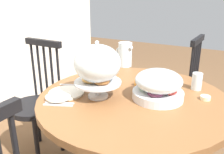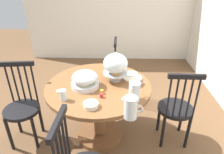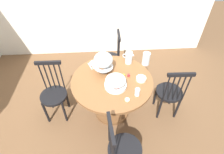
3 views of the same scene
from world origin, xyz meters
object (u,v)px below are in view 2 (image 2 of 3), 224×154
object	(u,v)px
windsor_chair_near_window	(22,108)
drinking_glass	(63,95)
windsor_chair_facing_door	(176,110)
pastry_stand_with_dome	(116,64)
dining_table	(99,102)
china_plate_large	(133,78)
windsor_chair_far_side	(106,73)
fruit_platter_covered	(85,80)
orange_juice_pitcher	(134,92)
butter_dish	(59,91)
cereal_bowl	(91,105)
milk_pitcher	(131,109)
china_plate_small	(131,74)

from	to	relation	value
windsor_chair_near_window	drinking_glass	size ratio (longest dim) A/B	8.86
windsor_chair_facing_door	pastry_stand_with_dome	distance (m)	0.86
dining_table	china_plate_large	world-z (taller)	china_plate_large
windsor_chair_far_side	fruit_platter_covered	distance (m)	1.00
orange_juice_pitcher	windsor_chair_far_side	bearing A→B (deg)	-164.06
dining_table	butter_dish	xyz separation A→B (m)	(0.16, -0.39, 0.23)
windsor_chair_far_side	orange_juice_pitcher	bearing A→B (deg)	15.94
orange_juice_pitcher	cereal_bowl	world-z (taller)	orange_juice_pitcher
dining_table	china_plate_large	size ratio (longest dim) A/B	5.25
dining_table	butter_dish	world-z (taller)	butter_dish
china_plate_large	cereal_bowl	xyz separation A→B (m)	(0.56, -0.42, 0.02)
windsor_chair_facing_door	windsor_chair_far_side	xyz separation A→B (m)	(-0.92, -0.84, 0.00)
windsor_chair_near_window	orange_juice_pitcher	world-z (taller)	windsor_chair_near_window
windsor_chair_facing_door	windsor_chair_near_window	bearing A→B (deg)	-89.26
fruit_platter_covered	milk_pitcher	bearing A→B (deg)	42.34
windsor_chair_near_window	pastry_stand_with_dome	size ratio (longest dim) A/B	2.83
butter_dish	china_plate_large	bearing A→B (deg)	112.69
fruit_platter_covered	china_plate_small	size ratio (longest dim) A/B	2.00
china_plate_large	drinking_glass	world-z (taller)	drinking_glass
china_plate_small	cereal_bowl	xyz separation A→B (m)	(0.65, -0.41, 0.01)
orange_juice_pitcher	china_plate_small	distance (m)	0.54
orange_juice_pitcher	china_plate_large	distance (m)	0.45
dining_table	china_plate_small	xyz separation A→B (m)	(-0.25, 0.38, 0.24)
windsor_chair_facing_door	drinking_glass	distance (m)	1.26
windsor_chair_facing_door	china_plate_small	xyz separation A→B (m)	(-0.29, -0.50, 0.30)
windsor_chair_far_side	drinking_glass	world-z (taller)	windsor_chair_far_side
fruit_platter_covered	butter_dish	world-z (taller)	fruit_platter_covered
fruit_platter_covered	china_plate_large	xyz separation A→B (m)	(-0.20, 0.52, -0.08)
windsor_chair_facing_door	dining_table	bearing A→B (deg)	-92.73
windsor_chair_near_window	china_plate_large	world-z (taller)	windsor_chair_near_window
orange_juice_pitcher	china_plate_small	size ratio (longest dim) A/B	1.29
pastry_stand_with_dome	cereal_bowl	distance (m)	0.59
pastry_stand_with_dome	china_plate_small	bearing A→B (deg)	126.32
windsor_chair_facing_door	cereal_bowl	size ratio (longest dim) A/B	6.96
pastry_stand_with_dome	china_plate_small	world-z (taller)	pastry_stand_with_dome
dining_table	orange_juice_pitcher	xyz separation A→B (m)	(0.28, 0.37, 0.31)
orange_juice_pitcher	china_plate_large	bearing A→B (deg)	178.03
windsor_chair_near_window	windsor_chair_far_side	world-z (taller)	same
fruit_platter_covered	cereal_bowl	size ratio (longest dim) A/B	2.14
dining_table	pastry_stand_with_dome	size ratio (longest dim) A/B	3.36
windsor_chair_far_side	china_plate_large	size ratio (longest dim) A/B	4.43
pastry_stand_with_dome	drinking_glass	size ratio (longest dim) A/B	3.13
windsor_chair_far_side	milk_pitcher	size ratio (longest dim) A/B	4.89
windsor_chair_far_side	orange_juice_pitcher	xyz separation A→B (m)	(1.16, 0.33, 0.37)
cereal_bowl	drinking_glass	distance (m)	0.30
dining_table	drinking_glass	bearing A→B (deg)	-45.90
china_plate_small	butter_dish	bearing A→B (deg)	-61.58
orange_juice_pitcher	butter_dish	bearing A→B (deg)	-98.93
fruit_platter_covered	milk_pitcher	world-z (taller)	milk_pitcher
windsor_chair_far_side	pastry_stand_with_dome	size ratio (longest dim) A/B	2.83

